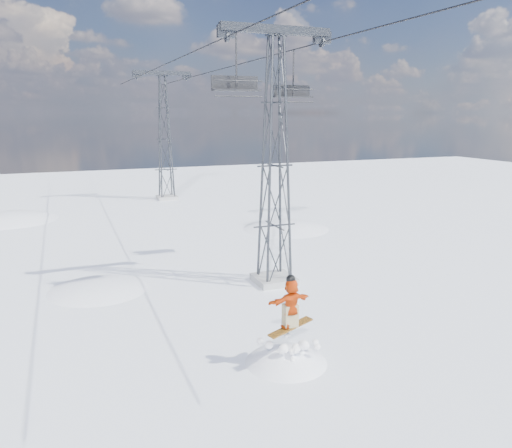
# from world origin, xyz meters

# --- Properties ---
(ground) EXTENTS (120.00, 120.00, 0.00)m
(ground) POSITION_xyz_m (0.00, 0.00, 0.00)
(ground) COLOR white
(ground) RESTS_ON ground
(snow_terrain) EXTENTS (39.00, 37.00, 22.00)m
(snow_terrain) POSITION_xyz_m (-4.77, 21.24, -9.59)
(snow_terrain) COLOR white
(snow_terrain) RESTS_ON ground
(lift_tower_near) EXTENTS (5.20, 1.80, 11.43)m
(lift_tower_near) POSITION_xyz_m (0.80, 8.00, 5.47)
(lift_tower_near) COLOR #999999
(lift_tower_near) RESTS_ON ground
(lift_tower_far) EXTENTS (5.20, 1.80, 11.43)m
(lift_tower_far) POSITION_xyz_m (0.80, 33.00, 5.47)
(lift_tower_far) COLOR #999999
(lift_tower_far) RESTS_ON ground
(haul_cables) EXTENTS (4.46, 51.00, 0.06)m
(haul_cables) POSITION_xyz_m (0.80, 19.50, 10.85)
(haul_cables) COLOR black
(haul_cables) RESTS_ON ground
(snowboarder_jump) EXTENTS (4.40, 4.40, 6.97)m
(snowboarder_jump) POSITION_xyz_m (-1.90, 0.78, -1.64)
(snowboarder_jump) COLOR white
(snowboarder_jump) RESTS_ON ground
(lift_chair_near) EXTENTS (1.96, 0.56, 2.43)m
(lift_chair_near) POSITION_xyz_m (-1.40, 6.90, 8.90)
(lift_chair_near) COLOR black
(lift_chair_near) RESTS_ON ground
(lift_chair_mid) EXTENTS (2.05, 0.59, 2.54)m
(lift_chair_mid) POSITION_xyz_m (3.00, 10.93, 8.82)
(lift_chair_mid) COLOR black
(lift_chair_mid) RESTS_ON ground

